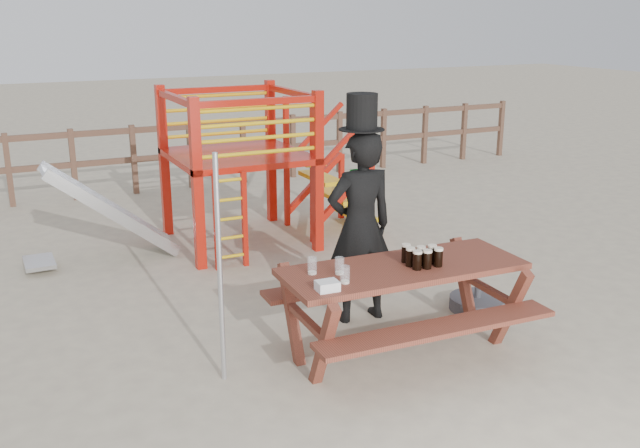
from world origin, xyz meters
The scene contains 10 objects.
ground centered at (0.00, 0.00, 0.00)m, with size 60.00×60.00×0.00m, color #B6AA8E.
back_fence centered at (0.00, 7.00, 0.74)m, with size 15.09×0.09×1.20m.
playground_fort centered at (0.12, 3.58, 1.07)m, with size 4.71×1.84×2.10m.
picnic_table centered at (0.39, -0.22, 0.54)m, with size 2.26×1.60×0.85m.
man_with_hat centered at (0.42, 0.64, 1.03)m, with size 0.73×0.49×2.30m.
metal_pole centered at (-1.24, 0.02, 0.99)m, with size 0.04×0.04×1.97m, color #B2B2B7.
parasol_base centered at (1.66, 0.28, 0.07)m, with size 0.59×0.59×0.25m.
paper_bag centered at (-0.49, -0.46, 0.89)m, with size 0.18×0.14×0.08m, color white.
stout_pints centered at (0.53, -0.29, 0.94)m, with size 0.30×0.31×0.17m.
empty_glasses centered at (-0.31, -0.20, 0.92)m, with size 0.29×0.40×0.15m.
Camera 1 is at (-2.90, -5.29, 3.01)m, focal length 40.00 mm.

